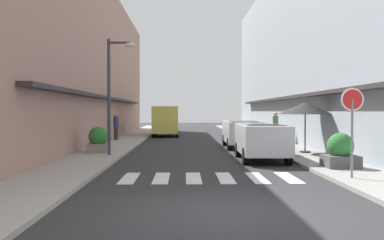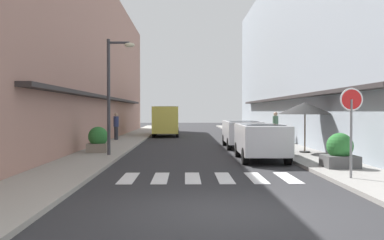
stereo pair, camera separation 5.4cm
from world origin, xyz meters
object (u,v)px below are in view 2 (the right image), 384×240
(planter_corner, at_px, (340,152))
(pedestrian_walking_far, at_px, (116,125))
(delivery_van, at_px, (166,119))
(cafe_umbrella, at_px, (305,108))
(parked_car_near, at_px, (261,138))
(parked_car_mid, at_px, (241,131))
(planter_midblock, at_px, (98,140))
(pedestrian_walking_near, at_px, (275,126))
(street_lamp, at_px, (113,84))
(round_street_sign, at_px, (351,109))

(planter_corner, relative_size, pedestrian_walking_far, 0.65)
(delivery_van, relative_size, cafe_umbrella, 2.18)
(parked_car_near, relative_size, parked_car_mid, 0.93)
(parked_car_near, height_order, planter_midblock, parked_car_near)
(pedestrian_walking_near, bearing_deg, delivery_van, 49.87)
(cafe_umbrella, distance_m, pedestrian_walking_near, 6.20)
(parked_car_near, relative_size, cafe_umbrella, 1.68)
(street_lamp, relative_size, pedestrian_walking_near, 2.71)
(parked_car_mid, relative_size, pedestrian_walking_far, 2.54)
(planter_corner, height_order, pedestrian_walking_near, pedestrian_walking_near)
(parked_car_mid, distance_m, planter_corner, 9.29)
(planter_corner, bearing_deg, round_street_sign, -102.63)
(pedestrian_walking_near, bearing_deg, street_lamp, 141.43)
(planter_midblock, bearing_deg, parked_car_mid, 26.68)
(round_street_sign, bearing_deg, parked_car_mid, 98.00)
(cafe_umbrella, bearing_deg, planter_midblock, 178.10)
(round_street_sign, bearing_deg, parked_car_near, 106.74)
(cafe_umbrella, xyz_separation_m, pedestrian_walking_far, (-9.98, 8.99, -1.07))
(round_street_sign, xyz_separation_m, cafe_umbrella, (0.79, 7.50, 0.07))
(round_street_sign, distance_m, planter_corner, 2.77)
(street_lamp, height_order, planter_corner, street_lamp)
(street_lamp, relative_size, planter_corner, 4.31)
(parked_car_mid, xyz_separation_m, street_lamp, (-6.14, -4.76, 2.26))
(planter_corner, xyz_separation_m, pedestrian_walking_near, (0.21, 11.31, 0.47))
(parked_car_near, height_order, pedestrian_walking_near, pedestrian_walking_near)
(delivery_van, xyz_separation_m, planter_midblock, (-2.46, -14.61, -0.73))
(parked_car_near, height_order, round_street_sign, round_street_sign)
(parked_car_near, height_order, planter_corner, parked_car_near)
(parked_car_mid, xyz_separation_m, pedestrian_walking_far, (-7.60, 5.14, 0.13))
(parked_car_near, bearing_deg, pedestrian_walking_near, 74.37)
(round_street_sign, relative_size, pedestrian_walking_far, 1.43)
(parked_car_near, distance_m, planter_midblock, 7.48)
(parked_car_near, distance_m, street_lamp, 6.67)
(round_street_sign, relative_size, planter_midblock, 2.16)
(round_street_sign, relative_size, pedestrian_walking_near, 1.38)
(planter_midblock, relative_size, pedestrian_walking_near, 0.64)
(round_street_sign, height_order, pedestrian_walking_near, round_street_sign)
(parked_car_near, relative_size, round_street_sign, 1.66)
(planter_midblock, relative_size, pedestrian_walking_far, 0.66)
(round_street_sign, xyz_separation_m, planter_midblock, (-8.64, 7.81, -1.38))
(parked_car_mid, bearing_deg, cafe_umbrella, -58.26)
(delivery_van, bearing_deg, parked_car_mid, -67.53)
(cafe_umbrella, relative_size, pedestrian_walking_far, 1.41)
(planter_midblock, height_order, pedestrian_walking_far, pedestrian_walking_far)
(round_street_sign, bearing_deg, planter_midblock, 137.87)
(round_street_sign, xyz_separation_m, planter_corner, (0.52, 2.31, -1.43))
(street_lamp, xyz_separation_m, planter_corner, (8.26, -4.28, -2.56))
(parked_car_mid, height_order, pedestrian_walking_far, pedestrian_walking_far)
(parked_car_mid, distance_m, delivery_van, 11.99)
(parked_car_near, bearing_deg, planter_corner, -54.76)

